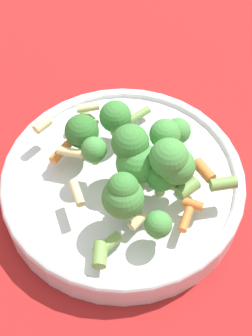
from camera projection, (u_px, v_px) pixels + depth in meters
ground_plane at (126, 192)px, 0.55m from camera, size 3.00×3.00×0.00m
bowl at (126, 182)px, 0.53m from camera, size 0.27×0.27×0.04m
pasta_salad at (142, 161)px, 0.48m from camera, size 0.22×0.21×0.08m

